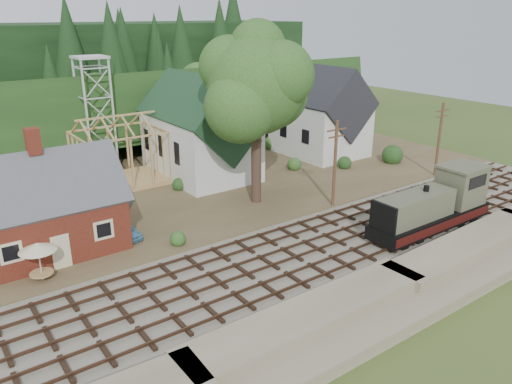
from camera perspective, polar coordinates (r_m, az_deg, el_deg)
ground at (r=37.57m, az=6.57°, el=-6.56°), size 140.00×140.00×0.00m
embankment at (r=32.65m, az=16.83°, el=-11.72°), size 64.00×5.00×1.60m
railroad_bed at (r=37.53m, az=6.57°, el=-6.45°), size 64.00×11.00×0.16m
village_flat at (r=51.13m, az=-7.07°, el=0.91°), size 64.00×26.00×0.30m
hillside at (r=72.37m, az=-16.43°, el=5.78°), size 70.00×28.96×12.74m
ridge at (r=87.31m, az=-20.11°, el=7.70°), size 80.00×20.00×12.00m
depot at (r=38.65m, az=-23.08°, el=-2.12°), size 10.80×7.41×9.00m
church at (r=52.11m, az=-6.28°, el=7.06°), size 8.40×15.17×13.00m
farmhouse at (r=61.00m, az=7.34°, el=8.60°), size 8.40×10.80×10.60m
timber_frame at (r=51.35m, az=-15.28°, el=4.07°), size 8.20×6.20×6.99m
lattice_tower at (r=55.64m, az=-18.22°, el=12.10°), size 3.20×3.20×12.12m
big_tree at (r=43.32m, az=0.15°, el=11.35°), size 10.90×8.40×14.70m
telegraph_pole_near at (r=44.07m, az=9.01°, el=3.30°), size 2.20×0.28×8.00m
telegraph_pole_far at (r=55.39m, az=20.20°, el=5.73°), size 2.20×0.28×8.00m
locomotive at (r=42.20m, az=19.78°, el=-1.51°), size 11.81×2.95×4.73m
car_blue at (r=39.61m, az=-14.72°, el=-4.26°), size 1.82×3.57×1.16m
car_red at (r=65.14m, az=10.19°, el=5.56°), size 4.16×2.01×1.14m
patio_set at (r=34.67m, az=-23.69°, el=-5.93°), size 2.36×2.36×2.63m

